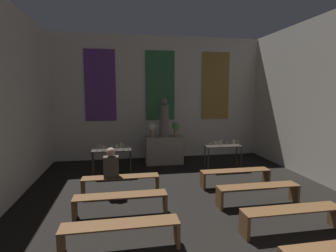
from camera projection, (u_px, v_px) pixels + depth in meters
wall_back at (160, 97)px, 9.98m from camera, size 8.06×0.16×4.60m
altar at (164, 150)px, 9.27m from camera, size 1.30×0.62×0.97m
statue at (164, 119)px, 9.13m from camera, size 0.33×0.33×1.33m
flower_vase_left at (152, 128)px, 9.09m from camera, size 0.26×0.26×0.48m
flower_vase_right at (176, 128)px, 9.24m from camera, size 0.26×0.26×0.48m
candle_rack_left at (112, 153)px, 7.89m from camera, size 1.17×0.42×0.99m
candle_rack_right at (223, 149)px, 8.51m from camera, size 1.17×0.42×1.00m
pew_second_left at (121, 231)px, 4.16m from camera, size 1.87×0.36×0.45m
pew_second_right at (292, 215)px, 4.69m from camera, size 1.87×0.36×0.45m
pew_third_left at (121, 200)px, 5.32m from camera, size 1.87×0.36×0.45m
pew_third_right at (258, 191)px, 5.84m from camera, size 1.87×0.36×0.45m
pew_back_left at (121, 181)px, 6.47m from camera, size 1.87×0.36×0.45m
pew_back_right at (235, 175)px, 7.00m from camera, size 1.87×0.36×0.45m
person_seated at (111, 164)px, 6.38m from camera, size 0.36×0.24×0.73m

